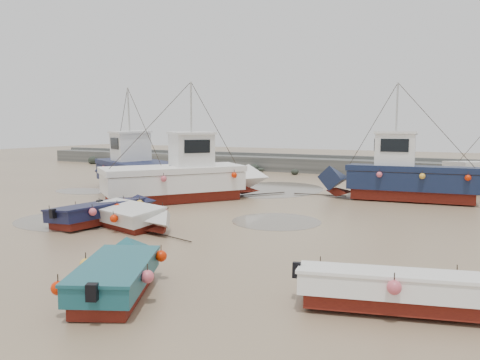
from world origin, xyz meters
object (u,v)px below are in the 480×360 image
object	(u,v)px
cabin_boat_1	(185,176)
person	(192,193)
cabin_boat_0	(134,170)
dinghy_5	(131,214)
dinghy_3	(408,287)
dinghy_4	(147,189)
dinghy_2	(119,269)
dinghy_1	(105,209)
cabin_boat_2	(400,175)

from	to	relation	value
cabin_boat_1	person	size ratio (longest dim) A/B	5.09
cabin_boat_0	person	world-z (taller)	cabin_boat_0
cabin_boat_1	dinghy_5	bearing A→B (deg)	-37.11
dinghy_3	dinghy_4	bearing A→B (deg)	-138.13
dinghy_2	cabin_boat_0	world-z (taller)	cabin_boat_0
dinghy_1	cabin_boat_1	bearing A→B (deg)	99.93
cabin_boat_0	cabin_boat_2	distance (m)	15.40
dinghy_4	dinghy_5	xyz separation A→B (m)	(4.20, -6.17, 0.01)
cabin_boat_1	cabin_boat_0	bearing A→B (deg)	-162.15
dinghy_1	dinghy_3	xyz separation A→B (m)	(12.52, -3.92, -0.00)
dinghy_4	person	size ratio (longest dim) A/B	2.94
dinghy_2	dinghy_5	distance (m)	7.18
dinghy_2	cabin_boat_1	size ratio (longest dim) A/B	0.55
dinghy_1	dinghy_2	world-z (taller)	same
dinghy_1	dinghy_5	distance (m)	1.74
cabin_boat_2	dinghy_2	bearing A→B (deg)	162.00
dinghy_5	cabin_boat_1	xyz separation A→B (m)	(-1.97, 6.58, 0.77)
dinghy_1	cabin_boat_0	bearing A→B (deg)	130.51
cabin_boat_0	dinghy_5	bearing A→B (deg)	-111.01
cabin_boat_2	dinghy_1	bearing A→B (deg)	133.65
dinghy_1	cabin_boat_1	distance (m)	6.29
dinghy_5	cabin_boat_1	size ratio (longest dim) A/B	0.61
dinghy_1	cabin_boat_1	size ratio (longest dim) A/B	0.67
cabin_boat_2	dinghy_4	bearing A→B (deg)	109.19
dinghy_1	dinghy_3	size ratio (longest dim) A/B	0.99
dinghy_3	cabin_boat_1	world-z (taller)	cabin_boat_1
cabin_boat_2	person	size ratio (longest dim) A/B	5.41
dinghy_1	dinghy_2	xyz separation A→B (m)	(6.21, -5.94, 0.01)
cabin_boat_1	person	bearing A→B (deg)	151.89
dinghy_1	dinghy_2	distance (m)	8.59
dinghy_3	dinghy_5	bearing A→B (deg)	-123.45
dinghy_3	dinghy_4	xyz separation A→B (m)	(-15.01, 9.74, 0.00)
dinghy_4	cabin_boat_1	distance (m)	2.39
dinghy_2	cabin_boat_2	xyz separation A→B (m)	(3.59, 17.68, 0.79)
dinghy_1	person	size ratio (longest dim) A/B	3.40
cabin_boat_0	dinghy_4	bearing A→B (deg)	-98.50
dinghy_2	dinghy_3	distance (m)	6.63
dinghy_2	cabin_boat_0	bearing A→B (deg)	102.45
dinghy_3	cabin_boat_1	bearing A→B (deg)	-143.61
dinghy_3	person	world-z (taller)	dinghy_3
dinghy_3	person	xyz separation A→B (m)	(-13.97, 12.61, -0.54)
dinghy_2	dinghy_3	xyz separation A→B (m)	(6.31, 2.02, -0.02)
dinghy_5	dinghy_2	bearing A→B (deg)	53.35
dinghy_2	dinghy_4	xyz separation A→B (m)	(-8.70, 11.76, -0.01)
dinghy_5	cabin_boat_0	bearing A→B (deg)	-125.71
dinghy_2	dinghy_4	world-z (taller)	same
dinghy_4	person	bearing A→B (deg)	15.70
dinghy_1	dinghy_5	xyz separation A→B (m)	(1.71, -0.34, 0.01)
dinghy_4	cabin_boat_2	size ratio (longest dim) A/B	0.54
dinghy_4	dinghy_1	bearing A→B (deg)	-121.09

